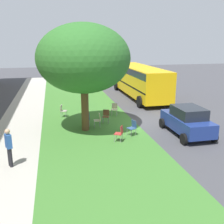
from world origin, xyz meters
name	(u,v)px	position (x,y,z in m)	size (l,w,h in m)	color
ground	(139,123)	(0.00, 0.00, 0.00)	(80.00, 80.00, 0.00)	#424247
grass_verge	(90,126)	(0.00, 3.20, 0.00)	(48.00, 6.00, 0.01)	#3D752D
sidewalk_strip	(17,131)	(0.00, 7.60, 0.00)	(48.00, 2.80, 0.01)	#ADA89E
street_tree	(84,59)	(-0.66, 3.59, 4.24)	(5.30, 5.30, 6.21)	brown
chair_0	(86,118)	(0.07, 3.44, 0.52)	(0.45, 0.45, 0.88)	#335184
chair_1	(114,108)	(2.11, 1.14, 0.52)	(0.55, 0.54, 0.88)	beige
chair_2	(120,132)	(-2.97, 2.05, 0.52)	(0.56, 0.57, 0.88)	#B7332D
chair_3	(132,127)	(-2.20, 1.11, 0.52)	(0.54, 0.54, 0.88)	#335184
chair_4	(63,110)	(2.48, 4.80, 0.52)	(0.51, 0.52, 0.88)	#ADA393
chair_5	(106,115)	(0.44, 2.11, 0.52)	(0.54, 0.53, 0.88)	brown
chair_6	(98,119)	(-0.30, 2.75, 0.52)	(0.44, 0.44, 0.88)	beige
parked_car	(187,121)	(-2.75, -1.95, 0.84)	(3.70, 1.92, 1.65)	navy
school_bus	(139,79)	(7.81, -2.62, 1.76)	(10.40, 2.80, 2.88)	yellow
pedestrian_0	(9,146)	(-4.68, 7.33, 0.93)	(0.41, 0.33, 1.69)	black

